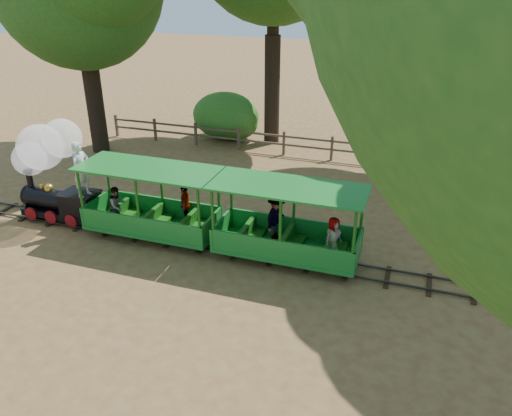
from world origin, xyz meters
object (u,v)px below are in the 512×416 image
(carriage_front, at_px, (151,211))
(carriage_rear, at_px, (288,231))
(locomotive, at_px, (50,164))
(fence, at_px, (308,144))

(carriage_front, distance_m, carriage_rear, 4.00)
(locomotive, distance_m, fence, 9.98)
(carriage_front, relative_size, carriage_rear, 1.00)
(carriage_front, xyz_separation_m, fence, (2.62, 7.99, -0.24))
(locomotive, xyz_separation_m, fence, (5.93, 7.93, -1.25))
(locomotive, relative_size, fence, 0.18)
(locomotive, xyz_separation_m, carriage_front, (3.31, -0.05, -1.01))
(carriage_rear, distance_m, fence, 8.06)
(carriage_front, bearing_deg, carriage_rear, 0.77)
(carriage_rear, bearing_deg, carriage_front, -179.23)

